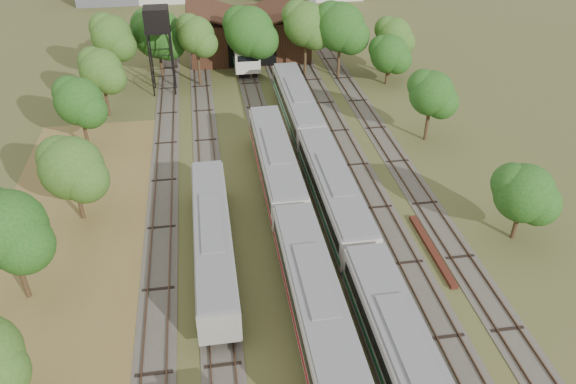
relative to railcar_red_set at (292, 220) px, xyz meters
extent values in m
cube|color=brown|center=(-16.00, -6.37, -1.95)|extent=(14.00, 60.00, 0.04)
cube|color=#4C473D|center=(-10.00, 10.63, -1.94)|extent=(2.60, 80.00, 0.06)
cube|color=#472D1E|center=(-10.72, 10.63, -1.85)|extent=(0.08, 80.00, 0.14)
cube|color=#472D1E|center=(-9.28, 10.63, -1.85)|extent=(0.08, 80.00, 0.14)
cube|color=#4C473D|center=(-6.00, 10.63, -1.94)|extent=(2.60, 80.00, 0.06)
cube|color=#472D1E|center=(-6.72, 10.63, -1.85)|extent=(0.08, 80.00, 0.14)
cube|color=#472D1E|center=(-5.28, 10.63, -1.85)|extent=(0.08, 80.00, 0.14)
cube|color=#4C473D|center=(0.00, 10.63, -1.94)|extent=(2.60, 80.00, 0.06)
cube|color=#472D1E|center=(-0.72, 10.63, -1.85)|extent=(0.08, 80.00, 0.14)
cube|color=#472D1E|center=(0.72, 10.63, -1.85)|extent=(0.08, 80.00, 0.14)
cube|color=#4C473D|center=(4.00, 10.63, -1.94)|extent=(2.60, 80.00, 0.06)
cube|color=#472D1E|center=(3.28, 10.63, -1.85)|extent=(0.08, 80.00, 0.14)
cube|color=#472D1E|center=(4.72, 10.63, -1.85)|extent=(0.08, 80.00, 0.14)
cube|color=#4C473D|center=(8.00, 10.63, -1.94)|extent=(2.60, 80.00, 0.06)
cube|color=#472D1E|center=(7.28, 10.63, -1.85)|extent=(0.08, 80.00, 0.14)
cube|color=#472D1E|center=(8.72, 10.63, -1.85)|extent=(0.08, 80.00, 0.14)
cube|color=#4C473D|center=(12.00, 10.63, -1.94)|extent=(2.60, 80.00, 0.06)
cube|color=#472D1E|center=(11.28, 10.63, -1.85)|extent=(0.08, 80.00, 0.14)
cube|color=#472D1E|center=(12.72, 10.63, -1.85)|extent=(0.08, 80.00, 0.14)
cube|color=black|center=(0.00, -8.69, -1.56)|extent=(2.24, 15.64, 0.81)
cube|color=beige|center=(0.00, -8.69, 0.12)|extent=(2.95, 17.00, 2.54)
cube|color=black|center=(0.00, -8.69, 0.42)|extent=(3.01, 15.64, 0.86)
cube|color=slate|center=(0.00, -8.69, 1.57)|extent=(2.71, 16.66, 0.37)
cube|color=maroon|center=(0.00, -8.69, -0.59)|extent=(3.01, 16.66, 0.46)
cube|color=black|center=(0.00, 8.81, -1.56)|extent=(2.24, 15.64, 0.81)
cube|color=beige|center=(0.00, 8.81, 0.12)|extent=(2.95, 17.00, 2.54)
cube|color=black|center=(0.00, 8.81, 0.42)|extent=(3.01, 15.64, 0.86)
cube|color=slate|center=(0.00, 8.81, 1.57)|extent=(2.71, 16.66, 0.37)
cube|color=maroon|center=(0.00, 8.81, -0.59)|extent=(3.01, 16.66, 0.46)
cube|color=black|center=(4.00, -14.05, -1.57)|extent=(2.18, 15.64, 0.79)
cube|color=beige|center=(4.00, -14.05, 0.06)|extent=(2.87, 17.00, 2.48)
cube|color=black|center=(4.00, -14.05, 0.36)|extent=(2.93, 15.64, 0.84)
cube|color=slate|center=(4.00, -14.05, 1.48)|extent=(2.64, 16.66, 0.36)
cube|color=#196638|center=(4.00, -14.05, -0.63)|extent=(2.93, 16.66, 0.45)
cube|color=black|center=(4.00, 3.45, -1.57)|extent=(2.18, 15.64, 0.79)
cube|color=beige|center=(4.00, 3.45, 0.06)|extent=(2.87, 17.00, 2.48)
cube|color=black|center=(4.00, 3.45, 0.36)|extent=(2.93, 15.64, 0.84)
cube|color=slate|center=(4.00, 3.45, 1.48)|extent=(2.64, 16.66, 0.36)
cube|color=#196638|center=(4.00, 3.45, -0.63)|extent=(2.93, 16.66, 0.45)
cube|color=black|center=(4.00, 20.95, -1.57)|extent=(2.18, 15.64, 0.79)
cube|color=beige|center=(4.00, 20.95, 0.06)|extent=(2.87, 17.00, 2.48)
cube|color=black|center=(4.00, 20.95, 0.36)|extent=(2.93, 15.64, 0.84)
cube|color=slate|center=(4.00, 20.95, 1.48)|extent=(2.64, 16.66, 0.36)
cube|color=#196638|center=(4.00, 20.95, -0.63)|extent=(2.93, 16.66, 0.45)
cube|color=black|center=(0.00, 41.63, -1.54)|extent=(2.36, 14.72, 0.86)
cube|color=beige|center=(0.00, 41.63, 0.23)|extent=(3.11, 16.00, 2.68)
cube|color=black|center=(0.00, 41.63, 0.55)|extent=(3.17, 14.72, 0.91)
cube|color=slate|center=(0.00, 41.63, 1.77)|extent=(2.86, 15.68, 0.39)
cube|color=#196638|center=(0.00, 41.63, -0.52)|extent=(3.17, 15.68, 0.48)
cube|color=beige|center=(0.00, 33.68, 0.10)|extent=(3.15, 0.25, 2.41)
cube|color=black|center=(-6.00, -1.16, -1.61)|extent=(1.99, 16.56, 0.72)
cube|color=gray|center=(-6.00, -1.16, -0.11)|extent=(2.63, 18.00, 2.26)
cube|color=black|center=(-6.00, -1.16, 0.16)|extent=(2.69, 16.56, 0.77)
cube|color=slate|center=(-6.00, -1.16, 1.18)|extent=(2.42, 17.64, 0.33)
cylinder|color=black|center=(-11.59, 30.39, 1.72)|extent=(0.18, 0.18, 7.37)
cylinder|color=black|center=(-9.10, 30.39, 1.72)|extent=(0.18, 0.18, 7.37)
cylinder|color=black|center=(-11.59, 32.88, 1.72)|extent=(0.18, 0.18, 7.37)
cylinder|color=black|center=(-9.10, 32.88, 1.72)|extent=(0.18, 0.18, 7.37)
cube|color=black|center=(-10.35, 31.64, 5.50)|extent=(2.90, 2.90, 0.20)
cube|color=black|center=(-10.35, 31.64, 6.84)|extent=(2.76, 2.76, 2.49)
cube|color=#532217|center=(10.20, -2.84, -1.83)|extent=(0.54, 8.58, 0.28)
cube|color=#391E14|center=(1.00, 43.63, 0.78)|extent=(16.00, 11.00, 5.50)
cube|color=#391E14|center=(-3.00, 43.63, 4.13)|extent=(8.45, 11.55, 2.96)
cube|color=#391E14|center=(5.00, 43.63, 4.13)|extent=(8.45, 11.55, 2.96)
cube|color=black|center=(1.00, 38.18, 0.23)|extent=(6.40, 0.15, 4.12)
cylinder|color=#382616|center=(-18.67, -3.17, 0.26)|extent=(0.36, 0.36, 4.46)
sphere|color=#154B14|center=(-18.67, -3.17, 3.71)|extent=(5.07, 5.07, 5.07)
cylinder|color=#382616|center=(-16.35, 5.74, -0.11)|extent=(0.36, 0.36, 3.71)
sphere|color=#154B14|center=(-16.35, 5.74, 2.75)|extent=(4.97, 4.97, 4.97)
cylinder|color=#382616|center=(-17.50, 17.80, 0.05)|extent=(0.36, 0.36, 4.04)
sphere|color=#154B14|center=(-17.50, 17.80, 3.18)|extent=(4.55, 4.55, 4.55)
cylinder|color=#382616|center=(-16.37, 25.71, 0.10)|extent=(0.36, 0.36, 4.14)
sphere|color=#154B14|center=(-16.37, 25.71, 3.30)|extent=(4.54, 4.54, 4.54)
cylinder|color=#382616|center=(-15.79, 33.43, 0.57)|extent=(0.36, 0.36, 5.08)
sphere|color=#154B14|center=(-15.79, 33.43, 4.49)|extent=(4.86, 4.86, 4.86)
cylinder|color=#382616|center=(-10.82, 36.48, 0.26)|extent=(0.36, 0.36, 4.46)
sphere|color=#154B14|center=(-10.82, 36.48, 3.71)|extent=(6.08, 6.08, 6.08)
cylinder|color=#382616|center=(-6.10, 33.04, 0.50)|extent=(0.36, 0.36, 4.93)
sphere|color=#154B14|center=(-6.10, 33.04, 4.30)|extent=(4.39, 4.39, 4.39)
cylinder|color=#382616|center=(0.37, 34.39, 0.38)|extent=(0.36, 0.36, 4.69)
sphere|color=#154B14|center=(0.37, 34.39, 4.01)|extent=(6.10, 6.10, 6.10)
cylinder|color=#382616|center=(7.43, 34.60, 0.59)|extent=(0.36, 0.36, 5.11)
sphere|color=#154B14|center=(7.43, 34.60, 4.53)|extent=(5.53, 5.53, 5.53)
cylinder|color=#382616|center=(11.46, 33.06, 0.55)|extent=(0.36, 0.36, 5.03)
sphere|color=#154B14|center=(11.46, 33.06, 4.44)|extent=(6.01, 6.01, 6.01)
cylinder|color=#382616|center=(18.29, 32.70, 0.05)|extent=(0.36, 0.36, 4.03)
sphere|color=#154B14|center=(18.29, 32.70, 3.16)|extent=(4.47, 4.47, 4.47)
cylinder|color=#382616|center=(17.02, -2.24, -0.35)|extent=(0.36, 0.36, 3.23)
sphere|color=#154B14|center=(17.02, -2.24, 2.14)|extent=(4.46, 4.46, 4.46)
cylinder|color=#382616|center=(16.25, 14.61, 0.01)|extent=(0.36, 0.36, 3.97)
sphere|color=#154B14|center=(16.25, 14.61, 3.08)|extent=(4.41, 4.41, 4.41)
cylinder|color=#382616|center=(16.86, 29.71, -0.45)|extent=(0.36, 0.36, 3.03)
sphere|color=#154B14|center=(16.86, 29.71, 1.89)|extent=(4.57, 4.57, 4.57)
camera|label=1|loc=(-5.71, -33.84, 24.66)|focal=35.00mm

